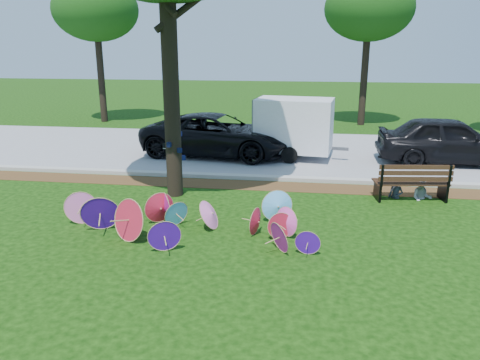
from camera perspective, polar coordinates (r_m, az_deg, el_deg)
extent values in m
plane|color=black|center=(10.12, -4.41, -7.97)|extent=(90.00, 90.00, 0.00)
cube|color=#472D16|center=(14.27, -0.61, -0.57)|extent=(90.00, 1.00, 0.01)
cube|color=#B7B5AD|center=(14.91, -0.21, 0.41)|extent=(90.00, 0.30, 0.12)
cube|color=gray|center=(18.92, 1.57, 3.68)|extent=(90.00, 8.00, 0.01)
cylinder|color=black|center=(12.86, -8.41, 11.04)|extent=(0.44, 0.44, 6.01)
cone|color=#FB76CA|center=(11.77, -18.75, -3.15)|extent=(0.81, 0.32, 0.81)
cone|color=red|center=(10.50, -13.16, -4.62)|extent=(1.00, 0.79, 0.95)
cone|color=red|center=(10.50, 2.08, -5.09)|extent=(0.30, 0.65, 0.65)
cone|color=#FF53C4|center=(10.46, 5.48, -5.12)|extent=(0.61, 0.61, 0.69)
cone|color=red|center=(10.39, 4.84, -5.50)|extent=(0.61, 0.38, 0.61)
cone|color=#4910AC|center=(11.17, -16.65, -3.76)|extent=(0.97, 0.65, 0.90)
cone|color=#4910AC|center=(9.70, 8.28, -7.50)|extent=(0.54, 0.18, 0.54)
cone|color=#4910AC|center=(9.83, -9.23, -6.66)|extent=(0.72, 0.44, 0.71)
cone|color=#5BB7FD|center=(11.12, -7.89, -4.01)|extent=(0.60, 0.63, 0.64)
cone|color=#FB76CA|center=(10.90, -3.59, -4.05)|extent=(0.56, 0.79, 0.68)
cone|color=#5BB7FD|center=(11.27, 4.62, -3.24)|extent=(0.80, 0.47, 0.79)
cone|color=#B31E88|center=(9.70, 5.04, -6.91)|extent=(0.58, 0.70, 0.68)
cone|color=#B31E88|center=(11.39, -9.06, -3.30)|extent=(0.54, 0.74, 0.74)
cone|color=red|center=(11.33, -9.71, -3.40)|extent=(0.65, 0.58, 0.75)
imported|color=black|center=(17.92, -2.79, 5.51)|extent=(5.95, 3.26, 1.58)
imported|color=black|center=(18.20, 24.13, 4.43)|extent=(4.96, 2.04, 1.68)
cube|color=white|center=(17.50, 6.63, 6.71)|extent=(2.94, 2.08, 2.51)
imported|color=#353A49|center=(13.62, 18.59, 0.06)|extent=(0.46, 0.39, 1.07)
imported|color=silver|center=(13.77, 21.46, 0.01)|extent=(0.60, 0.50, 1.10)
cylinder|color=black|center=(26.74, -16.59, 12.16)|extent=(0.36, 0.36, 5.00)
ellipsoid|color=#143A0D|center=(26.74, -17.20, 19.21)|extent=(4.40, 4.40, 3.20)
cylinder|color=black|center=(25.43, 14.90, 12.10)|extent=(0.36, 0.36, 5.00)
ellipsoid|color=#143A0D|center=(25.43, 15.47, 19.52)|extent=(4.40, 4.40, 3.20)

